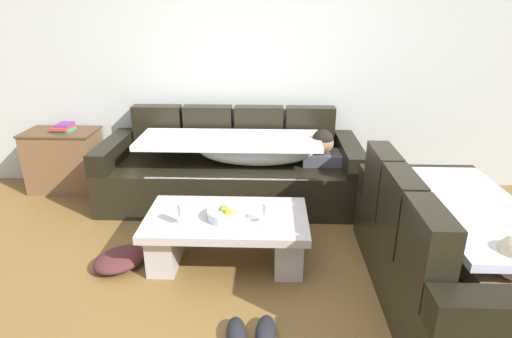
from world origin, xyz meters
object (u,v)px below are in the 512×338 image
at_px(wine_glass_near_left, 182,210).
at_px(open_magazine, 263,213).
at_px(fruit_bowl, 226,214).
at_px(wine_glass_near_right, 267,209).
at_px(couch_along_wall, 235,169).
at_px(coffee_table, 227,232).
at_px(couch_near_window, 451,254).
at_px(side_cabinet, 65,160).
at_px(pair_of_shoes, 251,333).
at_px(crumpled_garment, 120,259).
at_px(book_stack_on_cabinet, 64,127).

relative_size(wine_glass_near_left, open_magazine, 0.59).
height_order(fruit_bowl, wine_glass_near_right, wine_glass_near_right).
height_order(couch_along_wall, coffee_table, couch_along_wall).
relative_size(couch_near_window, side_cabinet, 2.47).
relative_size(side_cabinet, pair_of_shoes, 2.29).
height_order(pair_of_shoes, crumpled_garment, crumpled_garment).
distance_m(wine_glass_near_right, side_cabinet, 2.57).
xyz_separation_m(couch_along_wall, open_magazine, (0.29, -1.04, 0.06)).
bearing_deg(side_cabinet, crumpled_garment, -53.91).
distance_m(couch_along_wall, couch_near_window, 2.12).
bearing_deg(fruit_bowl, crumpled_garment, -174.76).
bearing_deg(crumpled_garment, wine_glass_near_right, 0.30).
bearing_deg(side_cabinet, couch_near_window, -27.07).
bearing_deg(coffee_table, crumpled_garment, -171.55).
bearing_deg(couch_along_wall, pair_of_shoes, -82.75).
bearing_deg(wine_glass_near_right, open_magazine, 101.42).
height_order(coffee_table, open_magazine, open_magazine).
bearing_deg(book_stack_on_cabinet, pair_of_shoes, -46.78).
relative_size(couch_along_wall, pair_of_shoes, 7.85).
xyz_separation_m(open_magazine, crumpled_garment, (-1.07, -0.16, -0.33)).
bearing_deg(side_cabinet, book_stack_on_cabinet, -2.26).
relative_size(wine_glass_near_left, pair_of_shoes, 0.53).
bearing_deg(couch_near_window, pair_of_shoes, 108.75).
distance_m(pair_of_shoes, crumpled_garment, 1.24).
height_order(fruit_bowl, crumpled_garment, fruit_bowl).
relative_size(fruit_bowl, wine_glass_near_right, 1.69).
bearing_deg(book_stack_on_cabinet, couch_near_window, -27.42).
bearing_deg(couch_along_wall, couch_near_window, -44.26).
xyz_separation_m(couch_along_wall, pair_of_shoes, (0.24, -1.91, -0.28)).
xyz_separation_m(couch_along_wall, couch_near_window, (1.52, -1.48, 0.01)).
bearing_deg(couch_near_window, coffee_table, 75.20).
xyz_separation_m(wine_glass_near_right, crumpled_garment, (-1.10, -0.01, -0.44)).
relative_size(coffee_table, side_cabinet, 1.67).
height_order(coffee_table, pair_of_shoes, coffee_table).
distance_m(couch_near_window, open_magazine, 1.30).
bearing_deg(book_stack_on_cabinet, couch_along_wall, -7.20).
bearing_deg(couch_along_wall, book_stack_on_cabinet, 172.80).
bearing_deg(pair_of_shoes, couch_along_wall, 97.25).
distance_m(couch_along_wall, wine_glass_near_right, 1.25).
xyz_separation_m(fruit_bowl, crumpled_garment, (-0.80, -0.07, -0.36)).
distance_m(book_stack_on_cabinet, crumpled_garment, 1.84).
height_order(coffee_table, side_cabinet, side_cabinet).
distance_m(wine_glass_near_right, open_magazine, 0.20).
bearing_deg(wine_glass_near_left, couch_along_wall, 77.74).
height_order(open_magazine, side_cabinet, side_cabinet).
bearing_deg(wine_glass_near_left, couch_near_window, -7.79).
relative_size(coffee_table, crumpled_garment, 3.00).
xyz_separation_m(coffee_table, fruit_bowl, (0.00, -0.04, 0.18)).
bearing_deg(coffee_table, wine_glass_near_right, -20.63).
relative_size(coffee_table, pair_of_shoes, 3.82).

